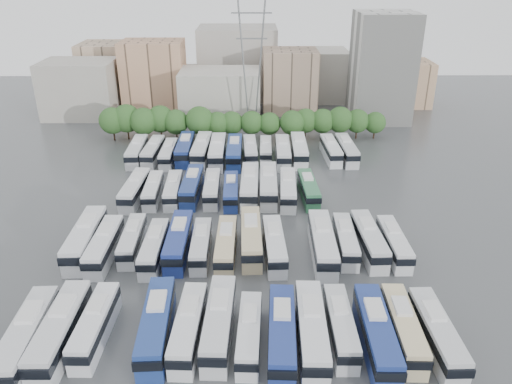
{
  "coord_description": "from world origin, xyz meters",
  "views": [
    {
      "loc": [
        1.98,
        -65.45,
        37.56
      ],
      "look_at": [
        2.61,
        7.82,
        3.0
      ],
      "focal_mm": 35.0,
      "sensor_mm": 36.0,
      "label": 1
    }
  ],
  "objects_px": {
    "bus_r1_s10": "(323,243)",
    "bus_r3_s12": "(331,150)",
    "bus_r0_s8": "(282,332)",
    "bus_r3_s3": "(185,149)",
    "bus_r0_s6": "(219,322)",
    "bus_r3_s7": "(250,150)",
    "bus_r3_s1": "(153,151)",
    "bus_r3_s6": "(234,152)",
    "bus_r1_s1": "(104,245)",
    "bus_r3_s0": "(137,151)",
    "bus_r3_s2": "(168,153)",
    "apartment_tower": "(382,68)",
    "bus_r2_s2": "(153,190)",
    "bus_r2_s6": "(231,191)",
    "bus_r0_s4": "(157,324)",
    "bus_r0_s9": "(312,329)",
    "bus_r1_s13": "(394,243)",
    "bus_r1_s8": "(274,244)",
    "bus_r1_s6": "(226,245)",
    "bus_r2_s4": "(192,186)",
    "bus_r0_s2": "(95,325)",
    "bus_r0_s12": "(403,328)",
    "bus_r0_s13": "(437,333)",
    "bus_r0_s10": "(341,326)",
    "bus_r2_s5": "(212,188)",
    "bus_r1_s2": "(132,240)",
    "bus_r3_s5": "(217,151)",
    "bus_r1_s7": "(251,237)",
    "bus_r2_s9": "(288,189)",
    "bus_r3_s10": "(299,150)",
    "bus_r0_s5": "(189,327)",
    "bus_r0_s7": "(249,333)",
    "bus_r0_s11": "(376,333)",
    "bus_r3_s9": "(283,152)",
    "bus_r2_s10": "(308,189)",
    "bus_r3_s13": "(347,150)",
    "bus_r3_s8": "(266,150)",
    "bus_r1_s4": "(179,241)",
    "bus_r1_s11": "(346,240)",
    "bus_r0_s1": "(60,330)",
    "bus_r2_s1": "(135,189)",
    "electricity_pylon": "(252,50)",
    "bus_r1_s5": "(201,245)",
    "bus_r2_s7": "(250,186)",
    "bus_r2_s3": "(173,189)"
  },
  "relations": [
    {
      "from": "bus_r0_s8",
      "to": "bus_r3_s3",
      "type": "distance_m",
      "value": 57.83
    },
    {
      "from": "bus_r3_s2",
      "to": "bus_r2_s10",
      "type": "bearing_deg",
      "value": -32.85
    },
    {
      "from": "bus_r2_s9",
      "to": "bus_r3_s7",
      "type": "height_order",
      "value": "bus_r2_s9"
    },
    {
      "from": "bus_r1_s13",
      "to": "bus_r3_s8",
      "type": "distance_m",
      "value": 40.76
    },
    {
      "from": "bus_r1_s7",
      "to": "bus_r2_s9",
      "type": "bearing_deg",
      "value": 67.66
    },
    {
      "from": "bus_r3_s2",
      "to": "bus_r3_s7",
      "type": "bearing_deg",
      "value": 5.36
    },
    {
      "from": "bus_r0_s2",
      "to": "bus_r3_s9",
      "type": "xyz_separation_m",
      "value": [
        23.18,
        51.95,
        0.19
      ]
    },
    {
      "from": "bus_r0_s4",
      "to": "bus_r1_s10",
      "type": "relative_size",
      "value": 0.97
    },
    {
      "from": "bus_r0_s9",
      "to": "bus_r0_s5",
      "type": "bearing_deg",
      "value": 178.66
    },
    {
      "from": "bus_r0_s7",
      "to": "bus_r3_s5",
      "type": "height_order",
      "value": "bus_r3_s5"
    },
    {
      "from": "bus_r0_s13",
      "to": "bus_r0_s10",
      "type": "bearing_deg",
      "value": 170.59
    },
    {
      "from": "bus_r0_s5",
      "to": "bus_r1_s1",
      "type": "relative_size",
      "value": 0.99
    },
    {
      "from": "bus_r0_s1",
      "to": "bus_r3_s3",
      "type": "bearing_deg",
      "value": 83.37
    },
    {
      "from": "electricity_pylon",
      "to": "bus_r2_s9",
      "type": "xyz_separation_m",
      "value": [
        6.07,
        -38.66,
        -16.77
      ]
    },
    {
      "from": "bus_r3_s1",
      "to": "bus_r3_s6",
      "type": "bearing_deg",
      "value": -0.81
    },
    {
      "from": "bus_r3_s6",
      "to": "bus_r3_s9",
      "type": "bearing_deg",
      "value": 0.48
    },
    {
      "from": "apartment_tower",
      "to": "bus_r3_s1",
      "type": "xyz_separation_m",
      "value": [
        -52.15,
        -28.08,
        -11.14
      ]
    },
    {
      "from": "bus_r1_s1",
      "to": "bus_r1_s8",
      "type": "height_order",
      "value": "bus_r1_s1"
    },
    {
      "from": "bus_r2_s7",
      "to": "bus_r3_s1",
      "type": "height_order",
      "value": "bus_r2_s7"
    },
    {
      "from": "bus_r2_s5",
      "to": "bus_r3_s9",
      "type": "relative_size",
      "value": 0.88
    },
    {
      "from": "bus_r0_s5",
      "to": "bus_r0_s7",
      "type": "distance_m",
      "value": 6.53
    },
    {
      "from": "bus_r1_s11",
      "to": "bus_r3_s9",
      "type": "height_order",
      "value": "bus_r3_s9"
    },
    {
      "from": "bus_r3_s2",
      "to": "bus_r2_s1",
      "type": "bearing_deg",
      "value": -99.92
    },
    {
      "from": "bus_r0_s4",
      "to": "bus_r3_s7",
      "type": "relative_size",
      "value": 1.11
    },
    {
      "from": "bus_r1_s8",
      "to": "bus_r3_s2",
      "type": "relative_size",
      "value": 1.06
    },
    {
      "from": "apartment_tower",
      "to": "bus_r1_s6",
      "type": "distance_m",
      "value": 74.71
    },
    {
      "from": "bus_r0_s6",
      "to": "bus_r3_s2",
      "type": "bearing_deg",
      "value": 106.69
    },
    {
      "from": "bus_r3_s3",
      "to": "bus_r3_s10",
      "type": "bearing_deg",
      "value": -2.35
    },
    {
      "from": "bus_r1_s5",
      "to": "bus_r2_s10",
      "type": "distance_m",
      "value": 24.63
    },
    {
      "from": "bus_r0_s6",
      "to": "bus_r1_s11",
      "type": "height_order",
      "value": "bus_r0_s6"
    },
    {
      "from": "bus_r1_s4",
      "to": "bus_r3_s3",
      "type": "distance_m",
      "value": 36.7
    },
    {
      "from": "bus_r1_s1",
      "to": "bus_r1_s7",
      "type": "xyz_separation_m",
      "value": [
        20.1,
        1.83,
        0.11
      ]
    },
    {
      "from": "bus_r3_s0",
      "to": "bus_r2_s5",
      "type": "bearing_deg",
      "value": -48.57
    },
    {
      "from": "bus_r2_s10",
      "to": "bus_r3_s13",
      "type": "relative_size",
      "value": 0.92
    },
    {
      "from": "bus_r0_s11",
      "to": "bus_r3_s3",
      "type": "distance_m",
      "value": 61.64
    },
    {
      "from": "bus_r0_s9",
      "to": "bus_r1_s13",
      "type": "distance_m",
      "value": 22.44
    },
    {
      "from": "bus_r0_s10",
      "to": "bus_r2_s4",
      "type": "relative_size",
      "value": 0.9
    },
    {
      "from": "bus_r0_s13",
      "to": "bus_r1_s1",
      "type": "bearing_deg",
      "value": 154.54
    },
    {
      "from": "bus_r1_s10",
      "to": "bus_r3_s12",
      "type": "relative_size",
      "value": 1.12
    },
    {
      "from": "bus_r1_s13",
      "to": "bus_r2_s3",
      "type": "height_order",
      "value": "bus_r1_s13"
    },
    {
      "from": "bus_r2_s2",
      "to": "bus_r2_s6",
      "type": "distance_m",
      "value": 13.3
    },
    {
      "from": "bus_r0_s13",
      "to": "bus_r2_s6",
      "type": "distance_m",
      "value": 42.58
    },
    {
      "from": "bus_r2_s2",
      "to": "bus_r2_s4",
      "type": "relative_size",
      "value": 0.87
    },
    {
      "from": "bus_r0_s2",
      "to": "bus_r0_s12",
      "type": "height_order",
      "value": "bus_r0_s12"
    },
    {
      "from": "bus_r1_s1",
      "to": "bus_r2_s4",
      "type": "relative_size",
      "value": 0.97
    },
    {
      "from": "bus_r0_s6",
      "to": "bus_r3_s7",
      "type": "relative_size",
      "value": 1.09
    },
    {
      "from": "bus_r1_s2",
      "to": "bus_r3_s5",
      "type": "relative_size",
      "value": 0.81
    },
    {
      "from": "bus_r1_s5",
      "to": "bus_r2_s10",
      "type": "relative_size",
      "value": 0.95
    },
    {
      "from": "bus_r0_s5",
      "to": "bus_r0_s13",
      "type": "height_order",
      "value": "bus_r0_s13"
    },
    {
      "from": "bus_r1_s1",
      "to": "bus_r3_s0",
      "type": "height_order",
      "value": "bus_r3_s0"
    }
  ]
}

